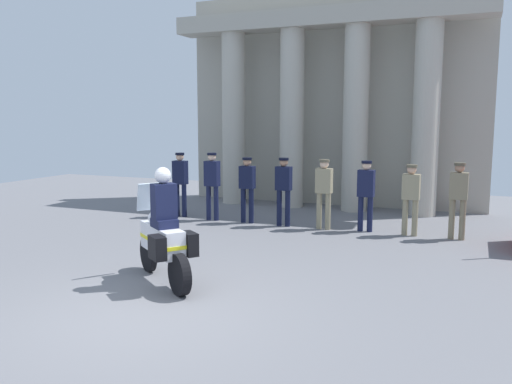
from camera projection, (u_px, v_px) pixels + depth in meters
ground_plane at (146, 313)px, 7.25m from camera, size 28.00×28.00×0.00m
colonnade_backdrop at (328, 96)px, 15.70m from camera, size 9.17×1.57×6.44m
officer_in_row_0 at (180, 179)px, 14.25m from camera, size 0.39×0.24×1.74m
officer_in_row_1 at (212, 181)px, 13.74m from camera, size 0.39×0.24×1.77m
officer_in_row_2 at (247, 184)px, 13.39m from camera, size 0.39×0.24×1.68m
officer_in_row_3 at (284, 186)px, 12.97m from camera, size 0.39×0.24×1.70m
officer_in_row_4 at (324, 188)px, 12.61m from camera, size 0.39×0.24×1.69m
officer_in_row_5 at (366, 190)px, 12.36m from camera, size 0.39×0.24×1.68m
officer_in_row_6 at (411, 194)px, 11.92m from camera, size 0.39×0.24×1.63m
officer_in_row_7 at (458, 194)px, 11.52m from camera, size 0.39×0.24×1.70m
motorcycle_with_rider at (164, 236)px, 8.44m from camera, size 1.73×1.36×1.90m
briefcase_on_ground at (166, 208)px, 14.62m from camera, size 0.10×0.32×0.36m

